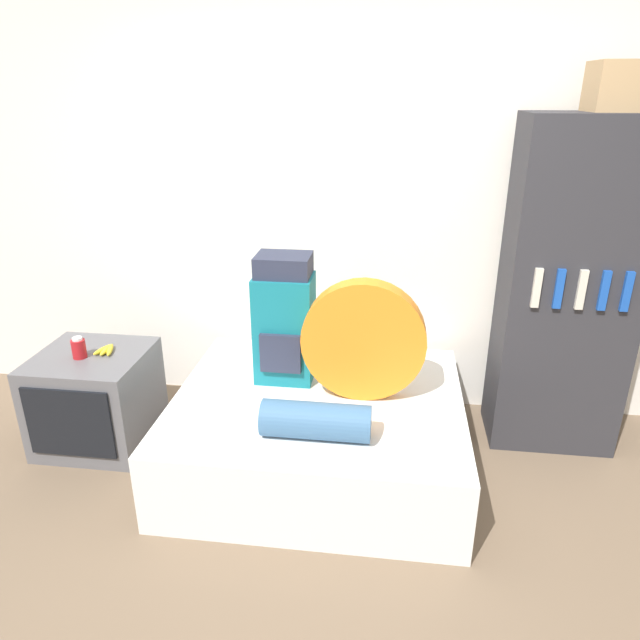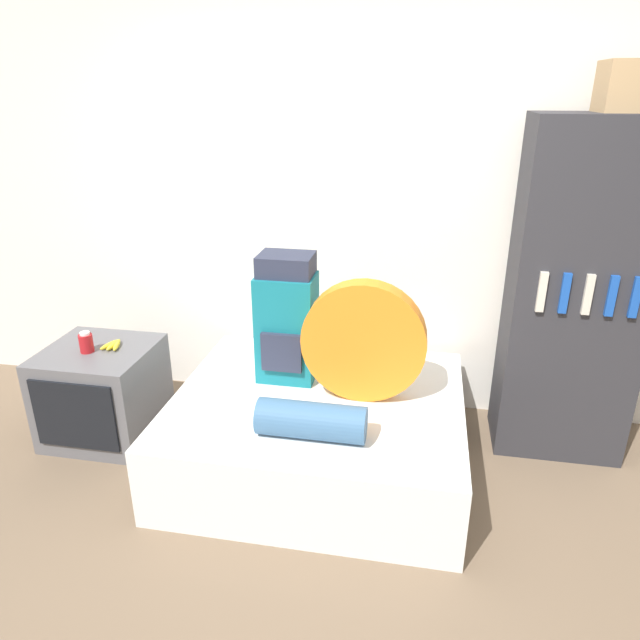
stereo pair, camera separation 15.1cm
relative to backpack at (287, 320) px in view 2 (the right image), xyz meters
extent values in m
plane|color=brown|center=(0.26, -1.06, -0.79)|extent=(16.00, 16.00, 0.00)
cube|color=white|center=(0.26, 0.61, 0.51)|extent=(8.00, 0.05, 2.60)
cube|color=white|center=(0.22, -0.19, -0.57)|extent=(1.57, 1.37, 0.44)
cube|color=#14707F|center=(0.00, 0.00, -0.05)|extent=(0.32, 0.25, 0.62)
cube|color=#282D42|center=(0.00, 0.01, 0.32)|extent=(0.30, 0.23, 0.12)
cube|color=#282D42|center=(0.00, -0.14, -0.14)|extent=(0.23, 0.03, 0.22)
cylinder|color=orange|center=(0.45, -0.15, -0.03)|extent=(0.66, 0.12, 0.66)
cylinder|color=#3D668E|center=(0.26, -0.59, -0.26)|extent=(0.53, 0.18, 0.18)
cube|color=#5B5B60|center=(-1.13, -0.13, -0.51)|extent=(0.62, 0.60, 0.57)
cube|color=black|center=(-1.13, -0.44, -0.49)|extent=(0.50, 0.02, 0.41)
cylinder|color=#B2191E|center=(-1.16, -0.17, -0.16)|extent=(0.08, 0.08, 0.11)
cylinder|color=white|center=(-1.16, -0.17, -0.10)|extent=(0.05, 0.05, 0.02)
ellipsoid|color=yellow|center=(-1.06, -0.09, -0.20)|extent=(0.07, 0.15, 0.03)
ellipsoid|color=yellow|center=(-1.04, -0.09, -0.20)|extent=(0.03, 0.15, 0.03)
ellipsoid|color=yellow|center=(-1.02, -0.09, -0.20)|extent=(0.07, 0.15, 0.03)
cube|color=#2D2D33|center=(1.57, 0.28, 0.15)|extent=(0.70, 0.43, 1.89)
cube|color=beige|center=(1.34, 0.05, 0.24)|extent=(0.04, 0.02, 0.21)
cube|color=#194CB2|center=(1.46, 0.05, 0.24)|extent=(0.04, 0.02, 0.21)
cube|color=beige|center=(1.57, 0.05, 0.24)|extent=(0.04, 0.02, 0.21)
cube|color=#194CB2|center=(1.68, 0.05, 0.24)|extent=(0.04, 0.02, 0.21)
cube|color=#194CB2|center=(1.79, 0.05, 0.24)|extent=(0.04, 0.02, 0.21)
cube|color=tan|center=(1.67, 0.31, 1.22)|extent=(0.30, 0.29, 0.24)
camera|label=1|loc=(0.58, -2.91, 1.21)|focal=32.00mm
camera|label=2|loc=(0.73, -2.88, 1.21)|focal=32.00mm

